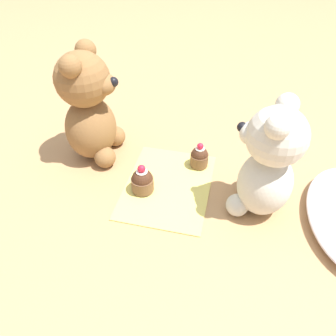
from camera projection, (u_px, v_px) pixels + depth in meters
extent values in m
plane|color=tan|center=(168.00, 186.00, 0.76)|extent=(4.00, 4.00, 0.00)
cube|color=#E0D166|center=(168.00, 185.00, 0.76)|extent=(0.26, 0.19, 0.01)
ellipsoid|color=beige|center=(265.00, 183.00, 0.67)|extent=(0.15, 0.14, 0.14)
sphere|color=beige|center=(277.00, 136.00, 0.59)|extent=(0.11, 0.11, 0.11)
ellipsoid|color=beige|center=(252.00, 133.00, 0.61)|extent=(0.06, 0.06, 0.04)
sphere|color=black|center=(242.00, 128.00, 0.62)|extent=(0.02, 0.02, 0.02)
sphere|color=beige|center=(287.00, 105.00, 0.59)|extent=(0.04, 0.04, 0.04)
sphere|color=beige|center=(278.00, 127.00, 0.54)|extent=(0.04, 0.04, 0.04)
sphere|color=beige|center=(248.00, 181.00, 0.74)|extent=(0.05, 0.05, 0.05)
sphere|color=beige|center=(237.00, 205.00, 0.69)|extent=(0.05, 0.05, 0.05)
ellipsoid|color=olive|center=(91.00, 128.00, 0.81)|extent=(0.15, 0.13, 0.16)
sphere|color=olive|center=(82.00, 79.00, 0.72)|extent=(0.13, 0.13, 0.13)
ellipsoid|color=olive|center=(104.00, 84.00, 0.72)|extent=(0.06, 0.06, 0.05)
sphere|color=black|center=(113.00, 82.00, 0.71)|extent=(0.02, 0.02, 0.02)
sphere|color=olive|center=(70.00, 67.00, 0.66)|extent=(0.05, 0.05, 0.05)
sphere|color=olive|center=(86.00, 50.00, 0.72)|extent=(0.05, 0.05, 0.05)
sphere|color=olive|center=(105.00, 157.00, 0.80)|extent=(0.05, 0.05, 0.05)
sphere|color=olive|center=(115.00, 136.00, 0.87)|extent=(0.05, 0.05, 0.05)
cylinder|color=brown|center=(199.00, 160.00, 0.80)|extent=(0.04, 0.04, 0.03)
sphere|color=#472819|center=(200.00, 155.00, 0.79)|extent=(0.04, 0.04, 0.04)
cylinder|color=white|center=(200.00, 149.00, 0.78)|extent=(0.02, 0.02, 0.00)
sphere|color=red|center=(200.00, 146.00, 0.78)|extent=(0.02, 0.02, 0.02)
cylinder|color=brown|center=(143.00, 184.00, 0.74)|extent=(0.05, 0.05, 0.03)
sphere|color=#472819|center=(142.00, 179.00, 0.73)|extent=(0.05, 0.05, 0.05)
cylinder|color=white|center=(142.00, 171.00, 0.71)|extent=(0.03, 0.03, 0.00)
sphere|color=red|center=(142.00, 169.00, 0.71)|extent=(0.02, 0.02, 0.02)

